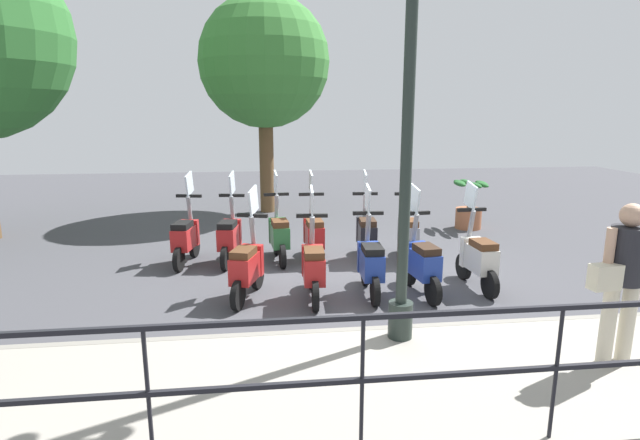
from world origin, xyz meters
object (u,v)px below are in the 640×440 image
lamp_post_near (406,155)px  scooter_far_3 (279,234)px  scooter_near_2 (370,262)px  scooter_near_1 (421,262)px  scooter_far_1 (366,233)px  potted_palm (469,208)px  scooter_far_5 (186,236)px  scooter_far_2 (314,234)px  scooter_near_4 (247,266)px  tree_distant (264,63)px  scooter_far_4 (230,236)px  scooter_near_3 (313,266)px  pedestrian_with_bag (623,273)px  scooter_far_0 (408,233)px  scooter_near_0 (478,257)px

lamp_post_near → scooter_far_3: lamp_post_near is taller
scooter_near_2 → scooter_near_1: bearing=-93.8°
scooter_far_1 → scooter_near_1: bearing=-161.7°
potted_palm → scooter_far_5: scooter_far_5 is taller
scooter_far_1 → scooter_far_2: size_ratio=1.00×
scooter_near_2 → scooter_far_5: same height
scooter_near_4 → potted_palm: bearing=-34.5°
tree_distant → scooter_far_4: (-4.37, 0.71, -3.20)m
tree_distant → scooter_far_2: 5.51m
scooter_far_2 → scooter_near_2: bearing=-161.6°
lamp_post_near → scooter_near_3: lamp_post_near is taller
lamp_post_near → scooter_far_1: bearing=-5.6°
pedestrian_with_bag → scooter_near_4: size_ratio=1.03×
scooter_near_2 → scooter_far_5: size_ratio=1.00×
scooter_far_0 → scooter_near_2: bearing=155.9°
scooter_near_0 → scooter_far_4: same height
scooter_near_2 → scooter_far_4: size_ratio=1.00×
scooter_near_1 → scooter_far_4: bearing=50.0°
scooter_near_1 → scooter_near_4: 2.43m
pedestrian_with_bag → potted_palm: size_ratio=1.50×
scooter_far_0 → scooter_far_1: 0.72m
scooter_far_1 → scooter_far_5: bearing=92.4°
scooter_far_4 → scooter_near_0: bearing=-105.6°
scooter_far_0 → scooter_far_5: (0.24, 3.79, 0.00)m
scooter_near_3 → scooter_far_2: (1.79, -0.19, 0.00)m
pedestrian_with_bag → scooter_near_2: size_ratio=1.03×
scooter_near_4 → scooter_near_1: bearing=-75.3°
lamp_post_near → tree_distant: (7.80, 1.31, 1.55)m
scooter_near_0 → scooter_far_0: (1.48, 0.60, 0.00)m
scooter_near_1 → scooter_far_3: size_ratio=1.00×
scooter_near_3 → scooter_near_0: bearing=-84.1°
scooter_far_0 → scooter_near_3: bearing=140.6°
scooter_near_0 → scooter_far_1: same height
scooter_near_0 → scooter_near_2: 1.61m
scooter_near_4 → scooter_far_0: (1.50, -2.72, 0.00)m
tree_distant → scooter_near_1: tree_distant is taller
pedestrian_with_bag → scooter_far_5: (4.26, 4.66, -0.60)m
potted_palm → scooter_near_0: 3.93m
scooter_near_0 → scooter_far_1: size_ratio=1.00×
scooter_far_2 → scooter_far_3: bearing=82.5°
scooter_near_0 → scooter_far_5: size_ratio=1.00×
tree_distant → scooter_near_1: bearing=-161.7°
scooter_near_0 → scooter_far_4: (1.69, 3.66, 0.00)m
scooter_near_0 → scooter_far_2: same height
scooter_far_1 → scooter_far_0: bearing=-94.1°
scooter_near_2 → scooter_far_0: size_ratio=1.00×
potted_palm → scooter_far_2: scooter_far_2 is taller
scooter_far_2 → scooter_far_4: bearing=86.6°
scooter_near_1 → scooter_far_2: same height
potted_palm → scooter_far_4: size_ratio=0.69×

